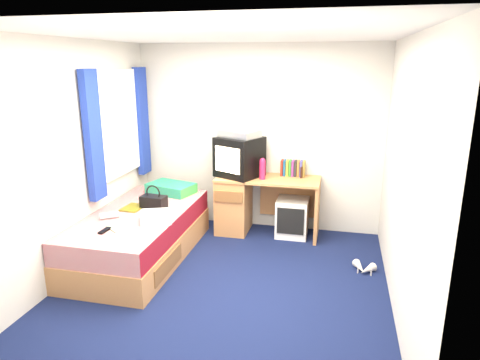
% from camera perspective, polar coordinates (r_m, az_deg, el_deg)
% --- Properties ---
extents(ground, '(3.40, 3.40, 0.00)m').
position_cam_1_polar(ground, '(4.44, -2.05, -13.75)').
color(ground, '#0C1438').
rests_on(ground, ground).
extents(room_shell, '(3.40, 3.40, 3.40)m').
position_cam_1_polar(room_shell, '(3.94, -2.25, 4.99)').
color(room_shell, white).
rests_on(room_shell, ground).
extents(bed, '(1.01, 2.00, 0.54)m').
position_cam_1_polar(bed, '(5.02, -13.15, -7.18)').
color(bed, tan).
rests_on(bed, ground).
extents(pillow, '(0.65, 0.50, 0.12)m').
position_cam_1_polar(pillow, '(5.55, -9.17, -1.09)').
color(pillow, teal).
rests_on(pillow, bed).
extents(desk, '(1.30, 0.55, 0.75)m').
position_cam_1_polar(desk, '(5.58, 0.94, -2.92)').
color(desk, tan).
rests_on(desk, ground).
extents(storage_cube, '(0.39, 0.39, 0.49)m').
position_cam_1_polar(storage_cube, '(5.54, 6.98, -4.95)').
color(storage_cube, white).
rests_on(storage_cube, ground).
extents(crt_tv, '(0.66, 0.64, 0.50)m').
position_cam_1_polar(crt_tv, '(5.44, -0.10, 3.12)').
color(crt_tv, black).
rests_on(crt_tv, desk).
extents(vcr, '(0.56, 0.49, 0.09)m').
position_cam_1_polar(vcr, '(5.39, -0.07, 6.20)').
color(vcr, '#AAAAAC').
rests_on(vcr, crt_tv).
extents(book_row, '(0.31, 0.13, 0.20)m').
position_cam_1_polar(book_row, '(5.52, 7.07, 1.57)').
color(book_row, maroon).
rests_on(book_row, desk).
extents(picture_frame, '(0.04, 0.12, 0.14)m').
position_cam_1_polar(picture_frame, '(5.47, 8.29, 1.08)').
color(picture_frame, black).
rests_on(picture_frame, desk).
extents(pink_water_bottle, '(0.09, 0.09, 0.24)m').
position_cam_1_polar(pink_water_bottle, '(5.32, 3.01, 1.35)').
color(pink_water_bottle, '#ED2154').
rests_on(pink_water_bottle, desk).
extents(aerosol_can, '(0.05, 0.05, 0.17)m').
position_cam_1_polar(aerosol_can, '(5.46, 2.11, 1.32)').
color(aerosol_can, white).
rests_on(aerosol_can, desk).
extents(handbag, '(0.30, 0.19, 0.27)m').
position_cam_1_polar(handbag, '(5.02, -11.45, -2.81)').
color(handbag, black).
rests_on(handbag, bed).
extents(towel, '(0.39, 0.36, 0.10)m').
position_cam_1_polar(towel, '(4.60, -11.07, -4.84)').
color(towel, silver).
rests_on(towel, bed).
extents(magazine, '(0.23, 0.29, 0.01)m').
position_cam_1_polar(magazine, '(5.08, -14.07, -3.60)').
color(magazine, gold).
rests_on(magazine, bed).
extents(water_bottle, '(0.20, 0.18, 0.07)m').
position_cam_1_polar(water_bottle, '(4.82, -17.02, -4.52)').
color(water_bottle, silver).
rests_on(water_bottle, bed).
extents(colour_swatch_fan, '(0.21, 0.18, 0.01)m').
position_cam_1_polar(colour_swatch_fan, '(4.52, -16.59, -6.21)').
color(colour_swatch_fan, yellow).
rests_on(colour_swatch_fan, bed).
extents(remote_control, '(0.06, 0.16, 0.02)m').
position_cam_1_polar(remote_control, '(4.48, -17.60, -6.44)').
color(remote_control, black).
rests_on(remote_control, bed).
extents(window_assembly, '(0.11, 1.42, 1.40)m').
position_cam_1_polar(window_assembly, '(5.36, -15.85, 6.87)').
color(window_assembly, silver).
rests_on(window_assembly, room_shell).
extents(white_heels, '(0.26, 0.27, 0.09)m').
position_cam_1_polar(white_heels, '(4.84, 16.14, -11.27)').
color(white_heels, beige).
rests_on(white_heels, ground).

